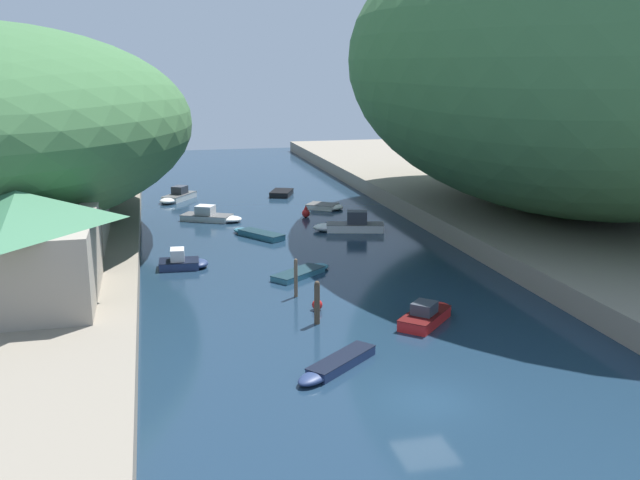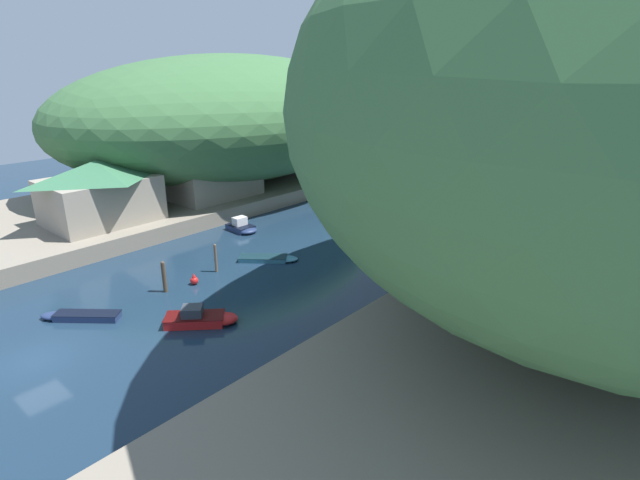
% 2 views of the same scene
% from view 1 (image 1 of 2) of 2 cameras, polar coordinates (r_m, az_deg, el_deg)
% --- Properties ---
extents(water_surface, '(130.00, 130.00, 0.00)m').
position_cam_1_polar(water_surface, '(58.56, -2.42, 0.16)').
color(water_surface, '#192D42').
rests_on(water_surface, ground).
extents(right_bank, '(22.00, 120.00, 1.57)m').
position_cam_1_polar(right_bank, '(66.61, 17.34, 1.90)').
color(right_bank, gray).
rests_on(right_bank, ground).
extents(hillside_right, '(36.71, 51.40, 25.42)m').
position_cam_1_polar(hillside_right, '(64.43, 19.88, 13.43)').
color(hillside_right, '#3D6B3D').
rests_on(hillside_right, right_bank).
extents(waterfront_building, '(7.97, 10.34, 5.96)m').
position_cam_1_polar(waterfront_building, '(40.57, -22.77, -0.35)').
color(waterfront_building, gray).
rests_on(waterfront_building, left_bank).
extents(boathouse_shed, '(5.80, 10.42, 5.08)m').
position_cam_1_polar(boathouse_shed, '(53.11, -19.71, 2.55)').
color(boathouse_shed, gray).
rests_on(boathouse_shed, left_bank).
extents(boat_mid_channel, '(5.84, 4.35, 1.38)m').
position_cam_1_polar(boat_mid_channel, '(65.69, -8.63, 1.89)').
color(boat_mid_channel, white).
rests_on(boat_mid_channel, water_surface).
extents(boat_far_upstream, '(4.06, 3.73, 0.49)m').
position_cam_1_polar(boat_far_upstream, '(70.36, 0.52, 2.69)').
color(boat_far_upstream, silver).
rests_on(boat_far_upstream, water_surface).
extents(boat_cabin_cruiser, '(4.86, 4.32, 0.39)m').
position_cam_1_polar(boat_cabin_cruiser, '(48.38, -1.28, -2.55)').
color(boat_cabin_cruiser, teal).
rests_on(boat_cabin_cruiser, water_surface).
extents(boat_navy_launch, '(4.77, 4.25, 0.48)m').
position_cam_1_polar(boat_navy_launch, '(33.59, 1.10, -10.04)').
color(boat_navy_launch, navy).
rests_on(boat_navy_launch, water_surface).
extents(boat_small_dinghy, '(4.12, 5.24, 0.48)m').
position_cam_1_polar(boat_small_dinghy, '(59.26, -5.15, 0.51)').
color(boat_small_dinghy, teal).
rests_on(boat_small_dinghy, water_surface).
extents(boat_white_cruiser, '(3.49, 2.07, 1.40)m').
position_cam_1_polar(boat_white_cruiser, '(50.75, -10.86, -1.74)').
color(boat_white_cruiser, navy).
rests_on(boat_white_cruiser, water_surface).
extents(boat_far_right_bank, '(4.40, 5.53, 1.44)m').
position_cam_1_polar(boat_far_right_bank, '(76.17, -11.39, 3.43)').
color(boat_far_right_bank, white).
rests_on(boat_far_right_bank, water_surface).
extents(boat_yellow_tender, '(6.27, 3.15, 1.77)m').
position_cam_1_polar(boat_yellow_tender, '(60.87, 2.31, 1.19)').
color(boat_yellow_tender, white).
rests_on(boat_yellow_tender, water_surface).
extents(boat_open_rowboat, '(4.43, 4.51, 1.27)m').
position_cam_1_polar(boat_open_rowboat, '(40.09, 8.64, -5.89)').
color(boat_open_rowboat, red).
rests_on(boat_open_rowboat, water_surface).
extents(boat_red_skiff, '(3.46, 4.74, 0.56)m').
position_cam_1_polar(boat_red_skiff, '(78.31, -3.02, 3.84)').
color(boat_red_skiff, black).
rests_on(boat_red_skiff, water_surface).
extents(mooring_post_second, '(0.31, 0.31, 2.45)m').
position_cam_1_polar(mooring_post_second, '(39.01, -0.24, -5.00)').
color(mooring_post_second, '#4C3D2D').
rests_on(mooring_post_second, water_surface).
extents(mooring_post_middle, '(0.22, 0.22, 2.42)m').
position_cam_1_polar(mooring_post_middle, '(43.49, -1.95, -3.03)').
color(mooring_post_middle, brown).
rests_on(mooring_post_middle, water_surface).
extents(channel_buoy_near, '(0.76, 0.76, 1.14)m').
position_cam_1_polar(channel_buoy_near, '(66.49, -1.14, 2.21)').
color(channel_buoy_near, red).
rests_on(channel_buoy_near, water_surface).
extents(channel_buoy_far, '(0.62, 0.62, 0.93)m').
position_cam_1_polar(channel_buoy_far, '(41.43, -0.23, -5.14)').
color(channel_buoy_far, red).
rests_on(channel_buoy_far, water_surface).
extents(person_on_quay, '(0.26, 0.40, 1.69)m').
position_cam_1_polar(person_on_quay, '(48.93, -17.25, -0.14)').
color(person_on_quay, '#282D3D').
rests_on(person_on_quay, left_bank).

